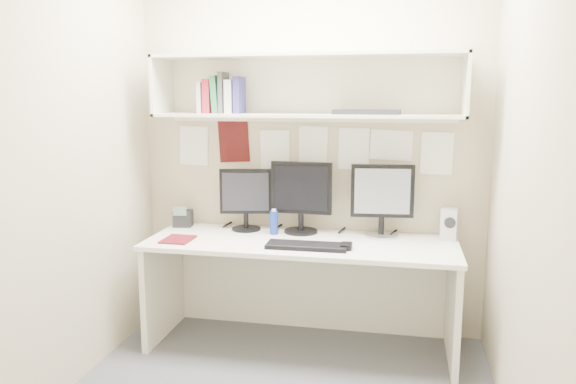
% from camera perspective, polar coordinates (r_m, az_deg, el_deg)
% --- Properties ---
extents(wall_back, '(2.40, 0.02, 2.60)m').
position_cam_1_polar(wall_back, '(3.90, 2.29, 4.50)').
color(wall_back, tan).
rests_on(wall_back, ground).
extents(wall_front, '(2.40, 0.02, 2.60)m').
position_cam_1_polar(wall_front, '(1.97, -7.19, -0.83)').
color(wall_front, tan).
rests_on(wall_front, ground).
extents(wall_left, '(0.02, 2.00, 2.60)m').
position_cam_1_polar(wall_left, '(3.39, -21.17, 3.04)').
color(wall_left, tan).
rests_on(wall_left, ground).
extents(wall_right, '(0.02, 2.00, 2.60)m').
position_cam_1_polar(wall_right, '(2.91, 22.88, 1.92)').
color(wall_right, tan).
rests_on(wall_right, ground).
extents(desk, '(2.00, 0.70, 0.73)m').
position_cam_1_polar(desk, '(3.76, 1.31, -10.30)').
color(desk, white).
rests_on(desk, floor).
extents(overhead_hutch, '(2.00, 0.38, 0.40)m').
position_cam_1_polar(overhead_hutch, '(3.74, 1.98, 10.72)').
color(overhead_hutch, silver).
rests_on(overhead_hutch, wall_back).
extents(pinned_papers, '(1.92, 0.01, 0.48)m').
position_cam_1_polar(pinned_papers, '(3.89, 2.27, 3.76)').
color(pinned_papers, white).
rests_on(pinned_papers, wall_back).
extents(monitor_left, '(0.37, 0.20, 0.43)m').
position_cam_1_polar(monitor_left, '(3.91, -4.27, -0.46)').
color(monitor_left, black).
rests_on(monitor_left, desk).
extents(monitor_center, '(0.42, 0.23, 0.49)m').
position_cam_1_polar(monitor_center, '(3.81, 1.36, -0.26)').
color(monitor_center, black).
rests_on(monitor_center, desk).
extents(monitor_right, '(0.42, 0.23, 0.48)m').
position_cam_1_polar(monitor_right, '(3.76, 9.55, -0.57)').
color(monitor_right, '#A5A5AA').
rests_on(monitor_right, desk).
extents(keyboard, '(0.50, 0.18, 0.02)m').
position_cam_1_polar(keyboard, '(3.48, 1.92, -5.49)').
color(keyboard, black).
rests_on(keyboard, desk).
extents(mouse, '(0.07, 0.11, 0.03)m').
position_cam_1_polar(mouse, '(3.47, 5.96, -5.49)').
color(mouse, black).
rests_on(mouse, desk).
extents(speaker, '(0.12, 0.12, 0.21)m').
position_cam_1_polar(speaker, '(3.80, 16.05, -3.14)').
color(speaker, '#B2B3AE').
rests_on(speaker, desk).
extents(blue_bottle, '(0.06, 0.06, 0.17)m').
position_cam_1_polar(blue_bottle, '(3.80, -1.44, -3.10)').
color(blue_bottle, navy).
rests_on(blue_bottle, desk).
extents(maroon_notebook, '(0.18, 0.23, 0.01)m').
position_cam_1_polar(maroon_notebook, '(3.72, -11.11, -4.74)').
color(maroon_notebook, '#5C0F17').
rests_on(maroon_notebook, desk).
extents(desk_phone, '(0.14, 0.13, 0.15)m').
position_cam_1_polar(desk_phone, '(4.10, -10.62, -2.62)').
color(desk_phone, black).
rests_on(desk_phone, desk).
extents(book_stack, '(0.29, 0.17, 0.27)m').
position_cam_1_polar(book_stack, '(3.84, -6.73, 9.71)').
color(book_stack, '#BBB9B5').
rests_on(book_stack, overhead_hutch).
extents(hutch_tray, '(0.43, 0.18, 0.03)m').
position_cam_1_polar(hutch_tray, '(3.62, 7.99, 8.05)').
color(hutch_tray, black).
rests_on(hutch_tray, overhead_hutch).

